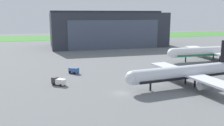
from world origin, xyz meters
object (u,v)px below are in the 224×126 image
(airliner_near_right, at_px, (186,73))
(baggage_tug, at_px, (74,70))
(airliner_far_left, at_px, (214,51))
(maintenance_hangar, at_px, (107,29))
(fuel_bowser, at_px, (59,81))

(airliner_near_right, relative_size, baggage_tug, 9.94)
(airliner_near_right, bearing_deg, airliner_far_left, 43.86)
(maintenance_hangar, height_order, airliner_far_left, maintenance_hangar)
(maintenance_hangar, xyz_separation_m, baggage_tug, (-31.18, -73.15, -9.84))
(airliner_near_right, xyz_separation_m, airliner_far_left, (34.87, 33.52, 0.07))
(maintenance_hangar, xyz_separation_m, fuel_bowser, (-37.40, -86.93, -9.83))
(maintenance_hangar, relative_size, airliner_near_right, 1.87)
(airliner_far_left, relative_size, fuel_bowser, 10.63)
(baggage_tug, relative_size, fuel_bowser, 0.90)
(maintenance_hangar, height_order, baggage_tug, maintenance_hangar)
(maintenance_hangar, bearing_deg, fuel_bowser, -113.28)
(maintenance_hangar, distance_m, baggage_tug, 80.12)
(maintenance_hangar, bearing_deg, baggage_tug, -113.08)
(airliner_far_left, xyz_separation_m, baggage_tug, (-65.03, -8.77, -2.94))
(baggage_tug, bearing_deg, airliner_far_left, 7.68)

